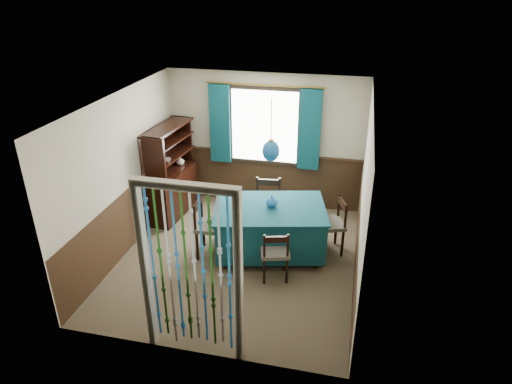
% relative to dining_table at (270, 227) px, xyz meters
% --- Properties ---
extents(floor, '(4.00, 4.00, 0.00)m').
position_rel_dining_table_xyz_m(floor, '(-0.44, -0.28, -0.47)').
color(floor, brown).
rests_on(floor, ground).
extents(ceiling, '(4.00, 4.00, 0.00)m').
position_rel_dining_table_xyz_m(ceiling, '(-0.44, -0.28, 2.03)').
color(ceiling, silver).
rests_on(ceiling, ground).
extents(wall_back, '(3.60, 0.00, 3.60)m').
position_rel_dining_table_xyz_m(wall_back, '(-0.44, 1.72, 0.78)').
color(wall_back, '#BAB098').
rests_on(wall_back, ground).
extents(wall_front, '(3.60, 0.00, 3.60)m').
position_rel_dining_table_xyz_m(wall_front, '(-0.44, -2.28, 0.78)').
color(wall_front, '#BAB098').
rests_on(wall_front, ground).
extents(wall_left, '(0.00, 4.00, 4.00)m').
position_rel_dining_table_xyz_m(wall_left, '(-2.24, -0.28, 0.78)').
color(wall_left, '#BAB098').
rests_on(wall_left, ground).
extents(wall_right, '(0.00, 4.00, 4.00)m').
position_rel_dining_table_xyz_m(wall_right, '(1.36, -0.28, 0.78)').
color(wall_right, '#BAB098').
rests_on(wall_right, ground).
extents(wainscot_back, '(3.60, 0.00, 3.60)m').
position_rel_dining_table_xyz_m(wainscot_back, '(-0.44, 1.71, 0.03)').
color(wainscot_back, '#342113').
rests_on(wainscot_back, ground).
extents(wainscot_front, '(3.60, 0.00, 3.60)m').
position_rel_dining_table_xyz_m(wainscot_front, '(-0.44, -2.26, 0.03)').
color(wainscot_front, '#342113').
rests_on(wainscot_front, ground).
extents(wainscot_left, '(0.00, 4.00, 4.00)m').
position_rel_dining_table_xyz_m(wainscot_left, '(-2.23, -0.28, 0.03)').
color(wainscot_left, '#342113').
rests_on(wainscot_left, ground).
extents(wainscot_right, '(0.00, 4.00, 4.00)m').
position_rel_dining_table_xyz_m(wainscot_right, '(1.34, -0.28, 0.03)').
color(wainscot_right, '#342113').
rests_on(wainscot_right, ground).
extents(window, '(1.32, 0.12, 1.42)m').
position_rel_dining_table_xyz_m(window, '(-0.44, 1.67, 1.08)').
color(window, black).
rests_on(window, wall_back).
extents(doorway, '(1.16, 0.12, 2.18)m').
position_rel_dining_table_xyz_m(doorway, '(-0.44, -2.22, 0.58)').
color(doorway, silver).
rests_on(doorway, ground).
extents(dining_table, '(1.91, 1.52, 0.81)m').
position_rel_dining_table_xyz_m(dining_table, '(0.00, 0.00, 0.00)').
color(dining_table, '#0E3F49').
rests_on(dining_table, floor).
extents(chair_near, '(0.49, 0.48, 0.82)m').
position_rel_dining_table_xyz_m(chair_near, '(0.21, -0.65, -0.03)').
color(chair_near, black).
rests_on(chair_near, floor).
extents(chair_far, '(0.51, 0.49, 0.92)m').
position_rel_dining_table_xyz_m(chair_far, '(-0.18, 0.69, 0.02)').
color(chair_far, black).
rests_on(chair_far, floor).
extents(chair_left, '(0.48, 0.50, 0.95)m').
position_rel_dining_table_xyz_m(chair_left, '(-0.91, -0.24, 0.04)').
color(chair_left, black).
rests_on(chair_left, floor).
extents(chair_right, '(0.56, 0.57, 0.91)m').
position_rel_dining_table_xyz_m(chair_right, '(0.93, 0.28, 0.02)').
color(chair_right, black).
rests_on(chair_right, floor).
extents(sideboard, '(0.56, 1.32, 1.67)m').
position_rel_dining_table_xyz_m(sideboard, '(-2.00, 0.92, 0.12)').
color(sideboard, black).
rests_on(sideboard, floor).
extents(pendant_lamp, '(0.25, 0.25, 0.92)m').
position_rel_dining_table_xyz_m(pendant_lamp, '(0.00, 0.00, 1.27)').
color(pendant_lamp, olive).
rests_on(pendant_lamp, ceiling).
extents(vase_table, '(0.17, 0.17, 0.17)m').
position_rel_dining_table_xyz_m(vase_table, '(0.02, 0.04, 0.43)').
color(vase_table, '#155592').
rests_on(vase_table, dining_table).
extents(bowl_shelf, '(0.24, 0.24, 0.05)m').
position_rel_dining_table_xyz_m(bowl_shelf, '(-1.94, 0.63, 0.70)').
color(bowl_shelf, beige).
rests_on(bowl_shelf, sideboard).
extents(vase_sideboard, '(0.21, 0.21, 0.17)m').
position_rel_dining_table_xyz_m(vase_sideboard, '(-1.94, 1.25, 0.46)').
color(vase_sideboard, beige).
rests_on(vase_sideboard, sideboard).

